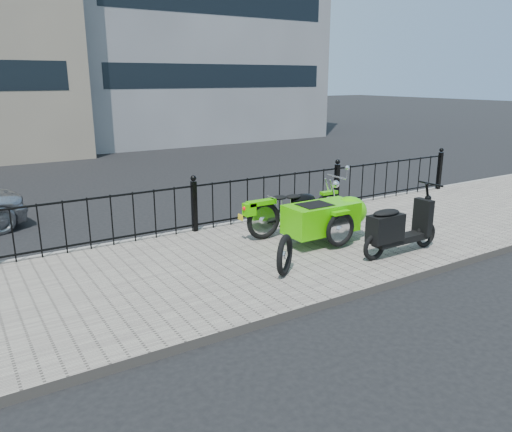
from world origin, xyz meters
TOP-DOWN VIEW (x-y plane):
  - ground at (0.00, 0.00)m, footprint 120.00×120.00m
  - sidewalk at (0.00, -0.50)m, footprint 30.00×3.80m
  - curb at (0.00, 1.44)m, footprint 30.00×0.10m
  - iron_fence at (0.00, 1.30)m, footprint 14.11×0.11m
  - motorcycle_sidecar at (1.72, -0.41)m, footprint 2.28×1.48m
  - scooter at (2.23, -1.64)m, footprint 1.67×0.49m
  - spare_tire at (0.17, -1.39)m, footprint 0.54×0.45m

SIDE VIEW (x-z plane):
  - ground at x=0.00m, z-range 0.00..0.00m
  - sidewalk at x=0.00m, z-range 0.00..0.12m
  - curb at x=0.00m, z-range 0.00..0.12m
  - spare_tire at x=0.17m, z-range 0.12..0.74m
  - scooter at x=2.23m, z-range -0.01..1.12m
  - iron_fence at x=0.00m, z-range 0.05..1.12m
  - motorcycle_sidecar at x=1.72m, z-range 0.10..1.09m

